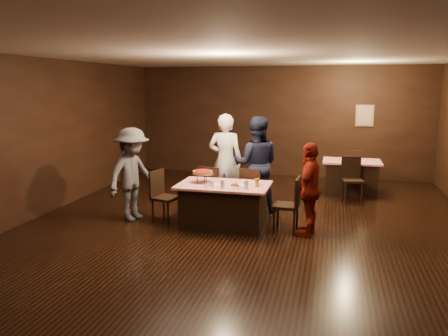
{
  "coord_description": "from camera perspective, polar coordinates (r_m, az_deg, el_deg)",
  "views": [
    {
      "loc": [
        1.4,
        -7.03,
        2.47
      ],
      "look_at": [
        -0.49,
        0.52,
        1.0
      ],
      "focal_mm": 35.0,
      "sensor_mm": 36.0,
      "label": 1
    }
  ],
  "objects": [
    {
      "name": "chair_end_right",
      "position": [
        7.56,
        8.11,
        -4.73
      ],
      "size": [
        0.45,
        0.45,
        0.95
      ],
      "primitive_type": "cube",
      "rotation": [
        0.0,
        0.0,
        -1.64
      ],
      "color": "black",
      "rests_on": "ground"
    },
    {
      "name": "glass_front_left",
      "position": [
        7.36,
        -0.22,
        -2.11
      ],
      "size": [
        0.08,
        0.08,
        0.14
      ],
      "primitive_type": "cylinder",
      "color": "silver",
      "rests_on": "main_table"
    },
    {
      "name": "diner_navy_hoodie",
      "position": [
        8.65,
        4.23,
        0.5
      ],
      "size": [
        0.99,
        0.82,
        1.89
      ],
      "primitive_type": "imported",
      "rotation": [
        0.0,
        0.0,
        3.26
      ],
      "color": "black",
      "rests_on": "ground"
    },
    {
      "name": "condiments",
      "position": [
        7.43,
        -1.91,
        -2.14
      ],
      "size": [
        0.17,
        0.1,
        0.09
      ],
      "color": "silver",
      "rests_on": "main_table"
    },
    {
      "name": "plate_with_slice",
      "position": [
        7.43,
        1.5,
        -2.33
      ],
      "size": [
        0.25,
        0.25,
        0.06
      ],
      "color": "white",
      "rests_on": "main_table"
    },
    {
      "name": "napkin_left",
      "position": [
        7.66,
        -1.21,
        -2.11
      ],
      "size": [
        0.21,
        0.21,
        0.01
      ],
      "primitive_type": "cube",
      "rotation": [
        0.0,
        0.0,
        -0.35
      ],
      "color": "white",
      "rests_on": "main_table"
    },
    {
      "name": "napkin_center",
      "position": [
        7.6,
        2.16,
        -2.21
      ],
      "size": [
        0.19,
        0.19,
        0.01
      ],
      "primitive_type": "cube",
      "rotation": [
        0.0,
        0.0,
        0.21
      ],
      "color": "white",
      "rests_on": "main_table"
    },
    {
      "name": "chair_back_far",
      "position": [
        11.13,
        16.18,
        -0.06
      ],
      "size": [
        0.43,
        0.43,
        0.95
      ],
      "primitive_type": "cube",
      "rotation": [
        0.0,
        0.0,
        3.18
      ],
      "color": "black",
      "rests_on": "ground"
    },
    {
      "name": "plate_empty",
      "position": [
        7.7,
        4.22,
        -2.04
      ],
      "size": [
        0.25,
        0.25,
        0.01
      ],
      "primitive_type": "cylinder",
      "color": "white",
      "rests_on": "main_table"
    },
    {
      "name": "chair_far_left",
      "position": [
        8.54,
        -1.42,
        -2.82
      ],
      "size": [
        0.5,
        0.5,
        0.95
      ],
      "primitive_type": "cube",
      "rotation": [
        0.0,
        0.0,
        2.93
      ],
      "color": "black",
      "rests_on": "ground"
    },
    {
      "name": "chair_back_near",
      "position": [
        9.85,
        16.43,
        -1.43
      ],
      "size": [
        0.5,
        0.5,
        0.95
      ],
      "primitive_type": "cube",
      "rotation": [
        0.0,
        0.0,
        0.2
      ],
      "color": "black",
      "rests_on": "ground"
    },
    {
      "name": "diner_white_jacket",
      "position": [
        8.91,
        0.18,
        0.96
      ],
      "size": [
        0.7,
        0.46,
        1.92
      ],
      "primitive_type": "imported",
      "rotation": [
        0.0,
        0.0,
        3.14
      ],
      "color": "white",
      "rests_on": "ground"
    },
    {
      "name": "diner_grey_knit",
      "position": [
        8.24,
        -11.89,
        -0.8
      ],
      "size": [
        0.98,
        1.26,
        1.72
      ],
      "primitive_type": "imported",
      "rotation": [
        0.0,
        0.0,
        1.22
      ],
      "color": "#515256",
      "rests_on": "ground"
    },
    {
      "name": "glass_amber",
      "position": [
        7.48,
        4.34,
        -1.92
      ],
      "size": [
        0.08,
        0.08,
        0.14
      ],
      "primitive_type": "cylinder",
      "color": "#BF7F26",
      "rests_on": "main_table"
    },
    {
      "name": "room",
      "position": [
        7.18,
        2.81,
        8.03
      ],
      "size": [
        10.0,
        10.04,
        3.02
      ],
      "color": "black",
      "rests_on": "ground"
    },
    {
      "name": "chair_end_left",
      "position": [
        8.07,
        -7.65,
        -3.72
      ],
      "size": [
        0.51,
        0.51,
        0.95
      ],
      "primitive_type": "cube",
      "rotation": [
        0.0,
        0.0,
        1.32
      ],
      "color": "black",
      "rests_on": "ground"
    },
    {
      "name": "pizza_stand",
      "position": [
        7.78,
        -2.8,
        -0.57
      ],
      "size": [
        0.38,
        0.38,
        0.22
      ],
      "color": "black",
      "rests_on": "main_table"
    },
    {
      "name": "diner_red_shirt",
      "position": [
        7.37,
        11.12,
        -2.74
      ],
      "size": [
        0.55,
        0.97,
        1.57
      ],
      "primitive_type": "imported",
      "rotation": [
        0.0,
        0.0,
        -1.76
      ],
      "color": "maroon",
      "rests_on": "ground"
    },
    {
      "name": "back_table",
      "position": [
        10.56,
        16.26,
        -1.13
      ],
      "size": [
        1.3,
        0.9,
        0.77
      ],
      "primitive_type": "cube",
      "color": "red",
      "rests_on": "ground"
    },
    {
      "name": "chair_far_right",
      "position": [
        8.37,
        3.88,
        -3.12
      ],
      "size": [
        0.5,
        0.5,
        0.95
      ],
      "primitive_type": "cube",
      "rotation": [
        0.0,
        0.0,
        2.91
      ],
      "color": "black",
      "rests_on": "ground"
    },
    {
      "name": "glass_front_right",
      "position": [
        7.32,
        2.91,
        -2.19
      ],
      "size": [
        0.08,
        0.08,
        0.14
      ],
      "primitive_type": "cylinder",
      "color": "silver",
      "rests_on": "main_table"
    },
    {
      "name": "main_table",
      "position": [
        7.76,
        -0.03,
        -4.89
      ],
      "size": [
        1.6,
        1.0,
        0.77
      ],
      "primitive_type": "cube",
      "color": "#AF0E0B",
      "rests_on": "ground"
    }
  ]
}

